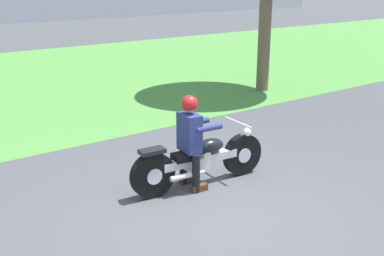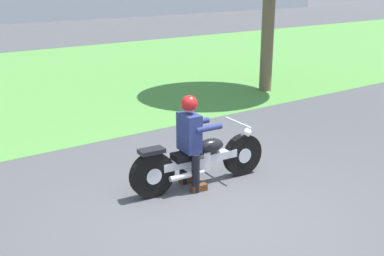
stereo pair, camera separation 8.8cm
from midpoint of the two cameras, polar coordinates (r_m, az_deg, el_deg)
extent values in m
plane|color=#4C4C51|center=(6.47, 2.59, -10.31)|extent=(120.00, 120.00, 0.00)
cube|color=#549342|center=(14.80, -21.23, 4.76)|extent=(60.00, 12.00, 0.01)
cylinder|color=black|center=(7.62, 5.62, -3.13)|extent=(0.67, 0.17, 0.67)
cylinder|color=silver|center=(7.62, 5.62, -3.13)|extent=(0.24, 0.16, 0.23)
cylinder|color=black|center=(6.86, -5.04, -5.59)|extent=(0.67, 0.17, 0.67)
cylinder|color=silver|center=(6.86, -5.04, -5.59)|extent=(0.24, 0.16, 0.23)
cube|color=silver|center=(7.18, 0.59, -3.72)|extent=(1.27, 0.24, 0.12)
cube|color=silver|center=(7.16, 0.25, -3.94)|extent=(0.34, 0.26, 0.28)
ellipsoid|color=black|center=(7.20, 1.81, -2.11)|extent=(0.46, 0.27, 0.22)
cube|color=black|center=(7.04, -0.93, -3.30)|extent=(0.46, 0.27, 0.10)
cube|color=black|center=(6.72, -5.12, -2.74)|extent=(0.37, 0.23, 0.06)
cylinder|color=silver|center=(7.51, 5.37, -1.42)|extent=(0.26, 0.07, 0.53)
cylinder|color=silver|center=(7.39, 5.13, 0.64)|extent=(0.09, 0.66, 0.04)
sphere|color=white|center=(7.54, 6.07, -0.48)|extent=(0.16, 0.16, 0.16)
cylinder|color=silver|center=(6.98, -0.91, -5.62)|extent=(0.55, 0.12, 0.08)
cylinder|color=black|center=(7.28, -1.37, -4.43)|extent=(0.12, 0.12, 0.58)
cube|color=#593319|center=(7.40, -0.96, -6.07)|extent=(0.25, 0.12, 0.10)
cylinder|color=black|center=(6.99, 0.11, -5.39)|extent=(0.12, 0.12, 0.58)
cube|color=#593319|center=(7.12, 0.52, -7.08)|extent=(0.25, 0.12, 0.10)
cube|color=navy|center=(6.94, -0.66, -0.54)|extent=(0.25, 0.40, 0.56)
cylinder|color=navy|center=(7.16, 0.15, 0.72)|extent=(0.43, 0.12, 0.09)
cylinder|color=navy|center=(6.88, 1.63, 0.01)|extent=(0.43, 0.12, 0.09)
sphere|color=#D8A884|center=(6.82, -0.68, 2.65)|extent=(0.20, 0.20, 0.20)
sphere|color=#B21919|center=(6.81, -0.68, 2.89)|extent=(0.24, 0.24, 0.24)
cylinder|color=brown|center=(13.09, 8.36, 10.96)|extent=(0.33, 0.33, 3.04)
camera|label=1|loc=(0.04, -90.35, -0.11)|focal=45.15mm
camera|label=2|loc=(0.04, 89.65, 0.11)|focal=45.15mm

